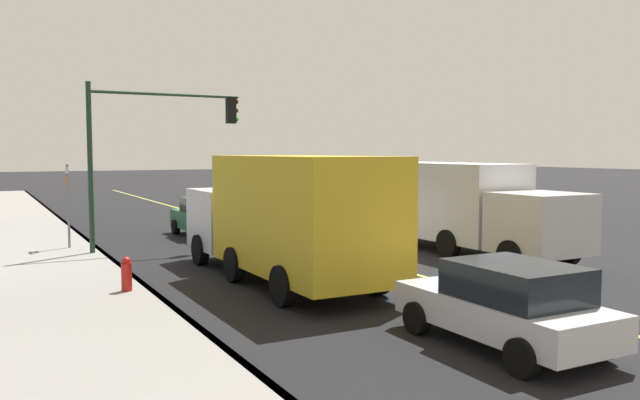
% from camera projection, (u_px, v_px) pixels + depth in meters
% --- Properties ---
extents(ground, '(200.00, 200.00, 0.00)m').
position_uv_depth(ground, '(345.00, 255.00, 20.86)').
color(ground, black).
extents(sidewalk_slab, '(80.00, 3.98, 0.15)m').
position_uv_depth(sidewalk_slab, '(49.00, 278.00, 16.69)').
color(sidewalk_slab, gray).
rests_on(sidewalk_slab, ground).
extents(curb_edge, '(80.00, 0.16, 0.15)m').
position_uv_depth(curb_edge, '(124.00, 271.00, 17.58)').
color(curb_edge, slate).
rests_on(curb_edge, ground).
extents(lane_stripe_center, '(80.00, 0.16, 0.01)m').
position_uv_depth(lane_stripe_center, '(345.00, 255.00, 20.86)').
color(lane_stripe_center, '#D8CC4C').
rests_on(lane_stripe_center, ground).
extents(car_white, '(3.91, 1.90, 1.48)m').
position_uv_depth(car_white, '(507.00, 304.00, 10.92)').
color(car_white, silver).
rests_on(car_white, ground).
extents(car_green, '(4.42, 1.96, 1.55)m').
position_uv_depth(car_green, '(208.00, 217.00, 25.12)').
color(car_green, '#1E6038').
rests_on(car_green, ground).
extents(truck_white, '(8.07, 2.46, 2.95)m').
position_uv_depth(truck_white, '(465.00, 205.00, 21.07)').
color(truck_white, silver).
rests_on(truck_white, ground).
extents(truck_yellow, '(8.49, 2.68, 3.23)m').
position_uv_depth(truck_yellow, '(286.00, 216.00, 16.43)').
color(truck_yellow, silver).
rests_on(truck_yellow, ground).
extents(pedestrian_with_backpack, '(0.43, 0.44, 1.63)m').
position_uv_depth(pedestrian_with_backpack, '(258.00, 221.00, 22.41)').
color(pedestrian_with_backpack, '#262D4C').
rests_on(pedestrian_with_backpack, ground).
extents(traffic_light_mast, '(0.28, 5.02, 5.50)m').
position_uv_depth(traffic_light_mast, '(153.00, 136.00, 21.00)').
color(traffic_light_mast, '#1E3823').
rests_on(traffic_light_mast, ground).
extents(street_sign_post, '(0.60, 0.08, 2.92)m').
position_uv_depth(street_sign_post, '(68.00, 201.00, 21.33)').
color(street_sign_post, slate).
rests_on(street_sign_post, ground).
extents(fire_hydrant, '(0.24, 0.24, 0.94)m').
position_uv_depth(fire_hydrant, '(127.00, 277.00, 14.74)').
color(fire_hydrant, red).
rests_on(fire_hydrant, ground).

